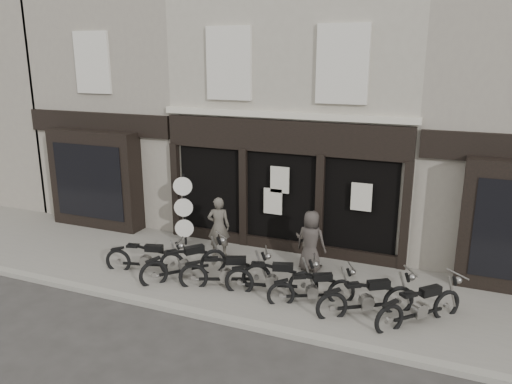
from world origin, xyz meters
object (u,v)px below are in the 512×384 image
at_px(motorcycle_6, 420,309).
at_px(motorcycle_0, 146,260).
at_px(advert_sign_post, 184,213).
at_px(motorcycle_2, 226,275).
at_px(motorcycle_5, 367,301).
at_px(man_left, 219,227).
at_px(motorcycle_1, 185,265).
at_px(motorcycle_4, 312,291).
at_px(motorcycle_3, 272,281).
at_px(man_right, 311,241).
at_px(man_centre, 309,239).

bearing_deg(motorcycle_6, motorcycle_0, 133.58).
bearing_deg(advert_sign_post, motorcycle_2, -65.92).
bearing_deg(motorcycle_2, advert_sign_post, 116.08).
relative_size(motorcycle_0, motorcycle_5, 1.06).
distance_m(man_left, advert_sign_post, 1.35).
xyz_separation_m(motorcycle_1, motorcycle_5, (4.63, -0.12, -0.01)).
bearing_deg(motorcycle_4, motorcycle_2, 153.34).
relative_size(motorcycle_1, motorcycle_4, 1.03).
relative_size(motorcycle_3, motorcycle_5, 1.09).
bearing_deg(motorcycle_6, motorcycle_3, 132.05).
height_order(motorcycle_3, man_left, man_left).
distance_m(motorcycle_1, motorcycle_5, 4.63).
bearing_deg(man_left, motorcycle_6, 141.93).
xyz_separation_m(motorcycle_5, man_right, (-1.81, 1.77, 0.50)).
bearing_deg(man_left, advert_sign_post, -35.85).
relative_size(motorcycle_1, man_centre, 1.24).
distance_m(motorcycle_5, advert_sign_post, 6.21).
bearing_deg(motorcycle_0, motorcycle_6, -14.72).
height_order(motorcycle_3, motorcycle_4, motorcycle_3).
distance_m(motorcycle_6, advert_sign_post, 7.23).
distance_m(motorcycle_0, motorcycle_1, 1.16).
relative_size(motorcycle_5, man_right, 1.23).
distance_m(motorcycle_0, advert_sign_post, 2.15).
distance_m(motorcycle_4, motorcycle_6, 2.36).
distance_m(motorcycle_0, motorcycle_4, 4.53).
bearing_deg(man_right, advert_sign_post, 1.37).
relative_size(motorcycle_5, motorcycle_6, 1.11).
height_order(motorcycle_3, motorcycle_6, motorcycle_6).
bearing_deg(motorcycle_1, man_centre, -15.58).
bearing_deg(motorcycle_3, man_centre, 63.14).
relative_size(man_right, advert_sign_post, 0.71).
xyz_separation_m(motorcycle_2, motorcycle_6, (4.54, 0.03, -0.00)).
distance_m(motorcycle_6, man_centre, 3.61).
relative_size(motorcycle_2, advert_sign_post, 0.93).
relative_size(motorcycle_6, advert_sign_post, 0.79).
height_order(motorcycle_1, motorcycle_2, motorcycle_1).
bearing_deg(motorcycle_5, motorcycle_4, 143.08).
bearing_deg(motorcycle_3, motorcycle_2, 169.78).
bearing_deg(advert_sign_post, motorcycle_5, -44.76).
bearing_deg(motorcycle_6, motorcycle_4, 133.31).
bearing_deg(motorcycle_0, motorcycle_3, -13.25).
relative_size(man_centre, man_right, 0.97).
xyz_separation_m(motorcycle_5, motorcycle_6, (1.10, 0.07, -0.00)).
xyz_separation_m(motorcycle_3, man_left, (-2.22, 1.60, 0.55)).
height_order(motorcycle_2, motorcycle_4, motorcycle_2).
bearing_deg(motorcycle_0, man_left, 37.89).
distance_m(motorcycle_3, advert_sign_post, 4.09).
xyz_separation_m(motorcycle_4, man_centre, (-0.66, 1.90, 0.52)).
bearing_deg(man_centre, motorcycle_2, 51.06).
bearing_deg(motorcycle_5, man_centre, 100.83).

